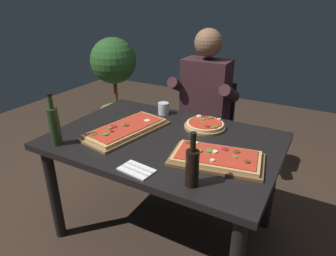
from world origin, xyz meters
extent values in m
plane|color=#38281E|center=(0.00, 0.00, 0.00)|extent=(6.40, 6.40, 0.00)
cube|color=black|center=(0.00, 0.00, 0.72)|extent=(1.40, 0.96, 0.04)
cylinder|color=black|center=(-0.62, -0.40, 0.35)|extent=(0.07, 0.07, 0.70)
cylinder|color=black|center=(-0.62, 0.40, 0.35)|extent=(0.07, 0.07, 0.70)
cylinder|color=black|center=(0.62, 0.40, 0.35)|extent=(0.07, 0.07, 0.70)
cube|color=brown|center=(0.39, -0.11, 0.75)|extent=(0.54, 0.36, 0.02)
cube|color=tan|center=(0.39, -0.11, 0.77)|extent=(0.49, 0.33, 0.02)
cube|color=red|center=(0.39, -0.11, 0.78)|extent=(0.45, 0.29, 0.01)
cylinder|color=beige|center=(0.37, -0.09, 0.79)|extent=(0.03, 0.03, 0.01)
cylinder|color=brown|center=(0.55, -0.11, 0.79)|extent=(0.03, 0.03, 0.01)
cylinder|color=maroon|center=(0.41, -0.03, 0.78)|extent=(0.04, 0.04, 0.00)
cylinder|color=#4C7F2D|center=(0.48, -0.09, 0.78)|extent=(0.03, 0.03, 0.00)
cylinder|color=#4C7F2D|center=(0.21, -0.04, 0.79)|extent=(0.03, 0.03, 0.01)
cylinder|color=beige|center=(0.24, -0.04, 0.78)|extent=(0.03, 0.03, 0.01)
cylinder|color=brown|center=(0.19, -0.06, 0.78)|extent=(0.03, 0.03, 0.00)
cylinder|color=beige|center=(0.39, -0.18, 0.79)|extent=(0.02, 0.02, 0.01)
cylinder|color=brown|center=(0.47, -0.03, 0.79)|extent=(0.04, 0.04, 0.01)
cylinder|color=#4C7F2D|center=(0.29, -0.11, 0.78)|extent=(0.03, 0.03, 0.00)
cylinder|color=#4C7F2D|center=(0.34, -0.10, 0.79)|extent=(0.04, 0.04, 0.01)
cylinder|color=#4C7F2D|center=(0.29, -0.13, 0.79)|extent=(0.04, 0.04, 0.01)
cube|color=olive|center=(-0.26, -0.04, 0.75)|extent=(0.37, 0.62, 0.02)
cube|color=tan|center=(-0.26, -0.04, 0.77)|extent=(0.34, 0.57, 0.02)
cube|color=red|center=(-0.26, -0.04, 0.78)|extent=(0.30, 0.52, 0.01)
cylinder|color=#4C7F2D|center=(-0.29, -0.21, 0.79)|extent=(0.04, 0.04, 0.01)
cylinder|color=beige|center=(-0.19, 0.10, 0.78)|extent=(0.04, 0.04, 0.00)
cylinder|color=maroon|center=(-0.32, -0.09, 0.78)|extent=(0.04, 0.04, 0.01)
cylinder|color=brown|center=(-0.26, -0.04, 0.79)|extent=(0.03, 0.03, 0.01)
cylinder|color=#4C7F2D|center=(-0.28, -0.04, 0.78)|extent=(0.03, 0.03, 0.01)
cylinder|color=maroon|center=(-0.29, -0.15, 0.79)|extent=(0.03, 0.03, 0.01)
cylinder|color=#4C7F2D|center=(-0.36, -0.24, 0.78)|extent=(0.04, 0.04, 0.00)
cylinder|color=#4C7F2D|center=(-0.33, -0.12, 0.79)|extent=(0.03, 0.03, 0.01)
cylinder|color=olive|center=(0.16, 0.27, 0.75)|extent=(0.28, 0.28, 0.02)
cylinder|color=#E5C184|center=(0.16, 0.27, 0.77)|extent=(0.25, 0.25, 0.02)
cylinder|color=red|center=(0.16, 0.27, 0.78)|extent=(0.22, 0.22, 0.01)
cylinder|color=maroon|center=(0.16, 0.34, 0.78)|extent=(0.04, 0.04, 0.00)
cylinder|color=#4C7F2D|center=(0.25, 0.22, 0.78)|extent=(0.03, 0.03, 0.01)
cylinder|color=#4C7F2D|center=(0.17, 0.36, 0.79)|extent=(0.04, 0.04, 0.01)
cylinder|color=maroon|center=(0.20, 0.21, 0.79)|extent=(0.03, 0.03, 0.01)
cylinder|color=beige|center=(0.08, 0.34, 0.79)|extent=(0.04, 0.04, 0.01)
cylinder|color=#4C7F2D|center=(0.13, 0.31, 0.78)|extent=(0.04, 0.04, 0.01)
cylinder|color=beige|center=(0.23, 0.36, 0.79)|extent=(0.02, 0.02, 0.01)
cylinder|color=maroon|center=(0.11, 0.34, 0.79)|extent=(0.03, 0.03, 0.01)
cylinder|color=black|center=(0.36, -0.37, 0.83)|extent=(0.06, 0.06, 0.18)
cylinder|color=black|center=(0.36, -0.37, 0.96)|extent=(0.03, 0.03, 0.08)
cylinder|color=black|center=(0.36, -0.37, 1.01)|extent=(0.03, 0.03, 0.01)
cylinder|color=#233819|center=(-0.52, -0.38, 0.85)|extent=(0.06, 0.06, 0.23)
cylinder|color=#233819|center=(-0.52, -0.38, 1.01)|extent=(0.03, 0.03, 0.08)
cylinder|color=black|center=(-0.52, -0.38, 1.05)|extent=(0.03, 0.03, 0.01)
cylinder|color=silver|center=(-0.21, 0.36, 0.78)|extent=(0.08, 0.08, 0.09)
cube|color=white|center=(0.06, -0.39, 0.74)|extent=(0.19, 0.13, 0.01)
cube|color=silver|center=(0.06, -0.41, 0.75)|extent=(0.17, 0.03, 0.00)
cube|color=silver|center=(0.07, -0.38, 0.75)|extent=(0.17, 0.03, 0.00)
cube|color=black|center=(-0.05, 0.78, 0.43)|extent=(0.44, 0.44, 0.04)
cube|color=black|center=(-0.05, 0.98, 0.66)|extent=(0.40, 0.04, 0.42)
cylinder|color=black|center=(-0.24, 0.59, 0.21)|extent=(0.04, 0.04, 0.41)
cylinder|color=black|center=(0.14, 0.59, 0.21)|extent=(0.04, 0.04, 0.41)
cylinder|color=black|center=(-0.24, 0.97, 0.21)|extent=(0.04, 0.04, 0.41)
cylinder|color=black|center=(0.14, 0.97, 0.21)|extent=(0.04, 0.04, 0.41)
cylinder|color=#23232D|center=(-0.15, 0.60, 0.23)|extent=(0.11, 0.11, 0.45)
cylinder|color=#23232D|center=(0.05, 0.60, 0.23)|extent=(0.11, 0.11, 0.45)
cube|color=#23232D|center=(-0.05, 0.68, 0.51)|extent=(0.34, 0.40, 0.12)
cube|color=#381E23|center=(-0.05, 0.78, 0.83)|extent=(0.38, 0.22, 0.52)
sphere|color=brown|center=(-0.05, 0.78, 1.22)|extent=(0.22, 0.22, 0.22)
cylinder|color=#381E23|center=(-0.27, 0.73, 0.86)|extent=(0.09, 0.31, 0.21)
cylinder|color=#381E23|center=(0.17, 0.73, 0.86)|extent=(0.09, 0.31, 0.21)
cylinder|color=tan|center=(-1.34, 1.19, 0.16)|extent=(0.39, 0.39, 0.31)
cylinder|color=brown|center=(-1.34, 1.19, 0.49)|extent=(0.04, 0.04, 0.36)
sphere|color=#285623|center=(-1.34, 1.19, 0.88)|extent=(0.52, 0.52, 0.52)
camera|label=1|loc=(0.84, -1.45, 1.56)|focal=31.78mm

